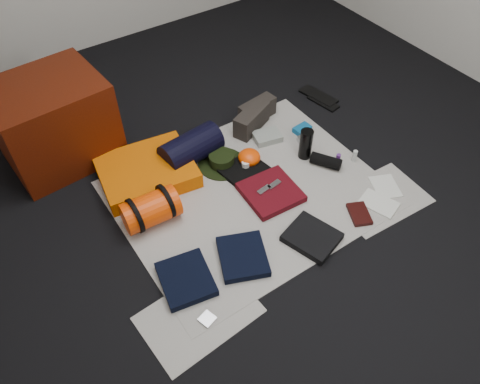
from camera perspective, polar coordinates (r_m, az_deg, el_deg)
floor at (r=2.98m, az=1.15°, el=-0.25°), size 4.50×4.50×0.02m
newspaper_mat at (r=2.97m, az=1.15°, el=-0.08°), size 1.60×1.30×0.01m
newspaper_sheet_front_left at (r=2.49m, az=-5.02°, el=-14.65°), size 0.61×0.44×0.00m
newspaper_sheet_front_right at (r=3.07m, az=16.63°, el=-0.76°), size 0.60×0.43×0.00m
red_cabinet at (r=3.27m, az=-21.73°, el=7.90°), size 0.72×0.61×0.57m
sleeping_pad at (r=3.09m, az=-11.28°, el=2.49°), size 0.65×0.56×0.11m
stuff_sack at (r=2.80m, az=-10.83°, el=-2.11°), size 0.34×0.21×0.19m
sack_strap_left at (r=2.77m, az=-12.69°, el=-2.84°), size 0.02×0.22×0.22m
sack_strap_right at (r=2.81m, az=-9.05°, el=-1.11°), size 0.02×0.22×0.22m
navy_duffel at (r=3.13m, az=-5.97°, el=5.37°), size 0.43×0.26×0.21m
boonie_brim at (r=3.15m, az=-2.24°, el=3.47°), size 0.36×0.36×0.01m
boonie_crown at (r=3.12m, az=-2.26°, el=4.02°), size 0.17×0.17×0.07m
hiking_boot_left at (r=3.38m, az=1.43°, el=8.80°), size 0.33×0.23×0.16m
hiking_boot_right at (r=3.48m, az=2.12°, el=9.94°), size 0.30×0.15×0.14m
flip_flop_left at (r=3.73m, az=10.11°, el=10.73°), size 0.14×0.26×0.01m
flip_flop_right at (r=3.79m, az=9.54°, el=11.47°), size 0.17×0.33×0.02m
trousers_navy_a at (r=2.57m, az=-6.59°, el=-10.50°), size 0.32×0.35×0.05m
trousers_navy_b at (r=2.63m, az=0.34°, el=-7.87°), size 0.35×0.37×0.05m
trousers_charcoal at (r=2.75m, az=8.75°, el=-5.46°), size 0.32×0.35×0.04m
black_tshirt at (r=3.08m, az=0.70°, el=2.54°), size 0.32×0.30×0.03m
red_shirt at (r=2.95m, az=3.78°, el=-0.03°), size 0.35×0.35×0.04m
orange_stuff_sack at (r=3.13m, az=1.14°, el=4.26°), size 0.20×0.20×0.10m
first_aid_pouch at (r=3.33m, az=3.32°, el=6.77°), size 0.22×0.18×0.05m
water_bottle at (r=3.17m, az=8.02°, el=5.82°), size 0.10×0.10×0.22m
speaker at (r=3.17m, az=10.42°, el=3.72°), size 0.18×0.22×0.08m
compact_camera at (r=3.34m, az=7.88°, el=6.39°), size 0.11×0.08×0.04m
cyan_case at (r=3.42m, az=7.59°, el=7.61°), size 0.13×0.09×0.04m
toiletry_purple at (r=3.18m, az=11.84°, el=3.88°), size 0.04×0.04×0.09m
toiletry_clear at (r=3.24m, az=13.80°, el=4.27°), size 0.03×0.03×0.09m
paperback_book at (r=2.93m, az=14.34°, el=-2.61°), size 0.17×0.20×0.02m
map_booklet at (r=3.03m, az=16.56°, el=-1.34°), size 0.22×0.26×0.01m
map_printout at (r=3.14m, az=17.30°, el=0.63°), size 0.23×0.25×0.01m
sunglasses at (r=3.21m, az=10.59°, el=3.74°), size 0.09×0.06×0.02m
key_cluster at (r=2.46m, az=-4.02°, el=-15.18°), size 0.09×0.09×0.01m
tape_roll at (r=3.09m, az=0.69°, el=3.42°), size 0.05×0.05×0.04m
energy_bar_a at (r=2.92m, az=2.94°, el=0.27°), size 0.10×0.05×0.01m
energy_bar_b at (r=2.95m, az=4.19°, el=0.91°), size 0.10×0.05×0.01m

